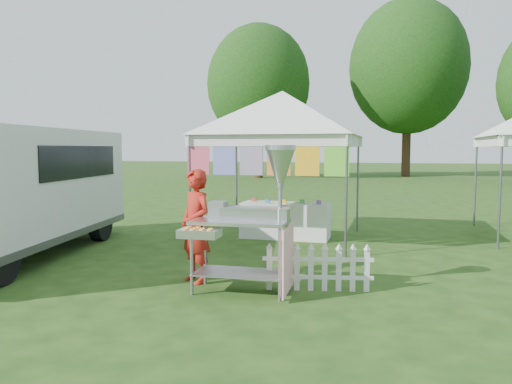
% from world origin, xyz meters
% --- Properties ---
extents(ground, '(120.00, 120.00, 0.00)m').
position_xyz_m(ground, '(0.00, 0.00, 0.00)').
color(ground, '#203E11').
rests_on(ground, ground).
extents(canopy_main, '(4.24, 4.24, 3.45)m').
position_xyz_m(canopy_main, '(0.00, 3.49, 2.99)').
color(canopy_main, '#59595E').
rests_on(canopy_main, ground).
extents(tree_left, '(6.40, 6.40, 9.53)m').
position_xyz_m(tree_left, '(-6.00, 24.00, 5.83)').
color(tree_left, '#312311').
rests_on(tree_left, ground).
extents(tree_mid, '(7.60, 7.60, 11.52)m').
position_xyz_m(tree_mid, '(3.00, 28.00, 7.14)').
color(tree_mid, '#312311').
rests_on(tree_mid, ground).
extents(donut_cart, '(1.36, 0.98, 1.89)m').
position_xyz_m(donut_cart, '(0.50, -0.37, 1.11)').
color(donut_cart, gray).
rests_on(donut_cart, ground).
extents(vendor, '(0.68, 0.64, 1.57)m').
position_xyz_m(vendor, '(-0.44, -0.05, 0.78)').
color(vendor, '#B01F15').
rests_on(vendor, ground).
extents(cargo_van, '(2.93, 5.52, 2.18)m').
position_xyz_m(cargo_van, '(-4.14, 0.71, 1.18)').
color(cargo_van, silver).
rests_on(cargo_van, ground).
extents(picket_fence, '(1.42, 0.31, 0.56)m').
position_xyz_m(picket_fence, '(1.25, -0.04, 0.29)').
color(picket_fence, silver).
rests_on(picket_fence, ground).
extents(display_table, '(1.80, 0.70, 0.73)m').
position_xyz_m(display_table, '(0.04, 3.63, 0.37)').
color(display_table, white).
rests_on(display_table, ground).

